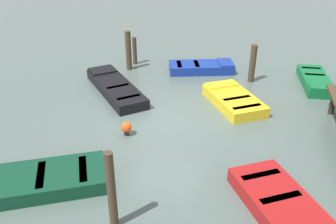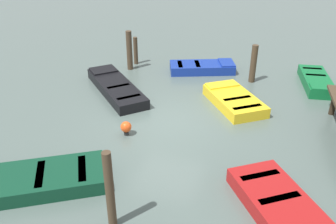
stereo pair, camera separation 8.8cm
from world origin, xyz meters
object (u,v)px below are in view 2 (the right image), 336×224
mooring_piling_near_left (129,50)px  mooring_piling_center (253,64)px  rowboat_blue (202,67)px  rowboat_green (316,81)px  mooring_piling_mid_left (136,51)px  marker_buoy (126,127)px  rowboat_red (285,212)px  rowboat_dark_green (28,181)px  rowboat_black (116,87)px  mooring_piling_far_left (110,191)px  rowboat_yellow (234,100)px

mooring_piling_near_left → mooring_piling_center: size_ratio=1.11×
mooring_piling_center → rowboat_blue: bearing=-100.5°
rowboat_green → mooring_piling_near_left: mooring_piling_near_left is taller
mooring_piling_mid_left → marker_buoy: bearing=21.7°
mooring_piling_mid_left → marker_buoy: 6.79m
rowboat_red → mooring_piling_near_left: (-7.67, -7.57, 0.70)m
rowboat_dark_green → rowboat_green: size_ratio=1.33×
rowboat_red → mooring_piling_near_left: mooring_piling_near_left is taller
rowboat_blue → rowboat_dark_green: bearing=-125.1°
rowboat_green → rowboat_black: size_ratio=0.80×
mooring_piling_far_left → mooring_piling_center: (-9.61, 1.79, -0.18)m
mooring_piling_mid_left → mooring_piling_far_left: mooring_piling_far_left is taller
rowboat_dark_green → rowboat_red: bearing=157.0°
rowboat_green → mooring_piling_center: (0.48, -2.65, 0.61)m
mooring_piling_mid_left → mooring_piling_near_left: (0.79, 0.05, 0.25)m
rowboat_blue → mooring_piling_far_left: mooring_piling_far_left is taller
rowboat_green → mooring_piling_center: bearing=-90.2°
rowboat_dark_green → rowboat_black: size_ratio=1.06×
rowboat_blue → mooring_piling_far_left: (10.04, 0.55, 0.79)m
rowboat_dark_green → mooring_piling_far_left: bearing=138.2°
mooring_piling_mid_left → rowboat_red: bearing=42.0°
mooring_piling_far_left → rowboat_blue: bearing=-176.8°
rowboat_green → rowboat_dark_green: bearing=-46.8°
rowboat_black → mooring_piling_near_left: (-2.59, -0.56, 0.70)m
rowboat_dark_green → mooring_piling_center: bearing=-148.9°
rowboat_blue → marker_buoy: size_ratio=6.64×
rowboat_green → mooring_piling_mid_left: mooring_piling_mid_left is taller
rowboat_dark_green → rowboat_red: size_ratio=1.17×
rowboat_blue → mooring_piling_center: (0.43, 2.34, 0.61)m
rowboat_yellow → mooring_piling_mid_left: mooring_piling_mid_left is taller
rowboat_red → mooring_piling_mid_left: (-8.46, -7.62, 0.45)m
mooring_piling_far_left → rowboat_yellow: bearing=168.2°
rowboat_yellow → rowboat_black: size_ratio=0.79×
rowboat_blue → rowboat_yellow: (3.00, 2.03, 0.00)m
rowboat_yellow → marker_buoy: size_ratio=6.28×
rowboat_black → mooring_piling_center: size_ratio=2.32×
rowboat_dark_green → rowboat_blue: 9.85m
mooring_piling_far_left → mooring_piling_center: mooring_piling_far_left is taller
rowboat_black → rowboat_dark_green: bearing=139.1°
rowboat_green → marker_buoy: 8.68m
mooring_piling_mid_left → mooring_piling_far_left: 10.74m
mooring_piling_mid_left → marker_buoy: (6.30, 2.50, -0.38)m
rowboat_blue → marker_buoy: (6.35, -0.88, 0.07)m
mooring_piling_near_left → marker_buoy: mooring_piling_near_left is taller
rowboat_black → marker_buoy: bearing=166.0°
mooring_piling_mid_left → mooring_piling_near_left: mooring_piling_near_left is taller
rowboat_blue → mooring_piling_mid_left: bearing=158.2°
rowboat_yellow → mooring_piling_center: bearing=-45.1°
rowboat_black → rowboat_blue: bearing=-85.8°
rowboat_red → marker_buoy: marker_buoy is taller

